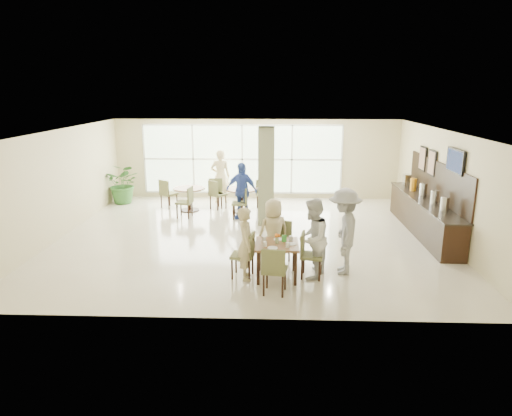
{
  "coord_description": "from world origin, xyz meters",
  "views": [
    {
      "loc": [
        0.59,
        -11.56,
        3.81
      ],
      "look_at": [
        0.2,
        -1.2,
        1.1
      ],
      "focal_mm": 32.0,
      "sensor_mm": 36.0,
      "label": 1
    }
  ],
  "objects_px": {
    "potted_plant": "(124,184)",
    "adult_b": "(265,187)",
    "round_table_right": "(242,195)",
    "teen_far": "(273,232)",
    "adult_standing": "(220,176)",
    "main_table": "(277,248)",
    "adult_a": "(241,191)",
    "teen_right": "(312,239)",
    "round_table_left": "(189,194)",
    "buffet_counter": "(424,213)",
    "teen_standing": "(344,231)",
    "teen_left": "(246,243)"
  },
  "relations": [
    {
      "from": "main_table",
      "to": "adult_standing",
      "type": "relative_size",
      "value": 0.48
    },
    {
      "from": "teen_right",
      "to": "adult_standing",
      "type": "xyz_separation_m",
      "value": [
        -2.62,
        6.39,
        0.08
      ]
    },
    {
      "from": "round_table_left",
      "to": "round_table_right",
      "type": "height_order",
      "value": "same"
    },
    {
      "from": "round_table_right",
      "to": "adult_a",
      "type": "bearing_deg",
      "value": -86.19
    },
    {
      "from": "buffet_counter",
      "to": "adult_standing",
      "type": "distance_m",
      "value": 6.75
    },
    {
      "from": "main_table",
      "to": "round_table_right",
      "type": "distance_m",
      "value": 5.36
    },
    {
      "from": "main_table",
      "to": "adult_b",
      "type": "distance_m",
      "value": 5.17
    },
    {
      "from": "teen_left",
      "to": "teen_far",
      "type": "bearing_deg",
      "value": -41.26
    },
    {
      "from": "adult_standing",
      "to": "round_table_right",
      "type": "bearing_deg",
      "value": 119.02
    },
    {
      "from": "main_table",
      "to": "adult_a",
      "type": "distance_m",
      "value": 4.59
    },
    {
      "from": "teen_far",
      "to": "teen_right",
      "type": "relative_size",
      "value": 0.89
    },
    {
      "from": "adult_a",
      "to": "adult_b",
      "type": "height_order",
      "value": "adult_a"
    },
    {
      "from": "round_table_right",
      "to": "potted_plant",
      "type": "relative_size",
      "value": 0.73
    },
    {
      "from": "potted_plant",
      "to": "adult_b",
      "type": "distance_m",
      "value": 4.98
    },
    {
      "from": "teen_standing",
      "to": "adult_b",
      "type": "height_order",
      "value": "teen_standing"
    },
    {
      "from": "main_table",
      "to": "round_table_left",
      "type": "height_order",
      "value": "same"
    },
    {
      "from": "round_table_right",
      "to": "teen_right",
      "type": "bearing_deg",
      "value": -70.72
    },
    {
      "from": "teen_right",
      "to": "adult_a",
      "type": "relative_size",
      "value": 0.98
    },
    {
      "from": "teen_right",
      "to": "teen_left",
      "type": "bearing_deg",
      "value": -64.65
    },
    {
      "from": "adult_b",
      "to": "adult_standing",
      "type": "relative_size",
      "value": 0.92
    },
    {
      "from": "round_table_left",
      "to": "round_table_right",
      "type": "relative_size",
      "value": 1.02
    },
    {
      "from": "round_table_right",
      "to": "adult_a",
      "type": "xyz_separation_m",
      "value": [
        0.05,
        -0.77,
        0.31
      ]
    },
    {
      "from": "round_table_right",
      "to": "teen_right",
      "type": "height_order",
      "value": "teen_right"
    },
    {
      "from": "teen_far",
      "to": "adult_standing",
      "type": "xyz_separation_m",
      "value": [
        -1.82,
        5.66,
        0.17
      ]
    },
    {
      "from": "round_table_right",
      "to": "adult_standing",
      "type": "xyz_separation_m",
      "value": [
        -0.81,
        1.21,
        0.36
      ]
    },
    {
      "from": "potted_plant",
      "to": "main_table",
      "type": "bearing_deg",
      "value": -50.24
    },
    {
      "from": "adult_standing",
      "to": "teen_far",
      "type": "bearing_deg",
      "value": 103.19
    },
    {
      "from": "round_table_left",
      "to": "teen_left",
      "type": "height_order",
      "value": "teen_left"
    },
    {
      "from": "buffet_counter",
      "to": "adult_standing",
      "type": "relative_size",
      "value": 2.57
    },
    {
      "from": "teen_far",
      "to": "adult_a",
      "type": "xyz_separation_m",
      "value": [
        -0.96,
        3.67,
        0.11
      ]
    },
    {
      "from": "teen_right",
      "to": "buffet_counter",
      "type": "bearing_deg",
      "value": 154.23
    },
    {
      "from": "teen_standing",
      "to": "adult_a",
      "type": "relative_size",
      "value": 1.07
    },
    {
      "from": "main_table",
      "to": "teen_standing",
      "type": "height_order",
      "value": "teen_standing"
    },
    {
      "from": "round_table_right",
      "to": "adult_a",
      "type": "height_order",
      "value": "adult_a"
    },
    {
      "from": "potted_plant",
      "to": "teen_standing",
      "type": "height_order",
      "value": "teen_standing"
    },
    {
      "from": "round_table_right",
      "to": "teen_far",
      "type": "relative_size",
      "value": 0.67
    },
    {
      "from": "buffet_counter",
      "to": "teen_far",
      "type": "height_order",
      "value": "buffet_counter"
    },
    {
      "from": "buffet_counter",
      "to": "adult_a",
      "type": "xyz_separation_m",
      "value": [
        -5.05,
        1.26,
        0.3
      ]
    },
    {
      "from": "main_table",
      "to": "adult_b",
      "type": "bearing_deg",
      "value": 93.68
    },
    {
      "from": "main_table",
      "to": "teen_left",
      "type": "bearing_deg",
      "value": -175.34
    },
    {
      "from": "buffet_counter",
      "to": "main_table",
      "type": "bearing_deg",
      "value": -141.31
    },
    {
      "from": "teen_left",
      "to": "buffet_counter",
      "type": "bearing_deg",
      "value": -62.81
    },
    {
      "from": "round_table_left",
      "to": "teen_left",
      "type": "relative_size",
      "value": 0.67
    },
    {
      "from": "round_table_left",
      "to": "buffet_counter",
      "type": "relative_size",
      "value": 0.22
    },
    {
      "from": "teen_left",
      "to": "main_table",
      "type": "bearing_deg",
      "value": -93.26
    },
    {
      "from": "teen_left",
      "to": "adult_standing",
      "type": "relative_size",
      "value": 0.83
    },
    {
      "from": "teen_right",
      "to": "adult_standing",
      "type": "relative_size",
      "value": 0.92
    },
    {
      "from": "teen_far",
      "to": "teen_standing",
      "type": "xyz_separation_m",
      "value": [
        1.48,
        -0.46,
        0.17
      ]
    },
    {
      "from": "main_table",
      "to": "round_table_left",
      "type": "relative_size",
      "value": 0.87
    },
    {
      "from": "potted_plant",
      "to": "round_table_left",
      "type": "bearing_deg",
      "value": -20.77
    }
  ]
}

